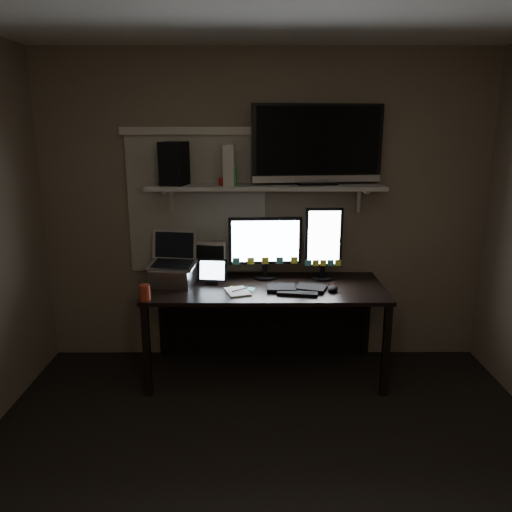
{
  "coord_description": "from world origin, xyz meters",
  "views": [
    {
      "loc": [
        -0.08,
        -2.2,
        1.91
      ],
      "look_at": [
        -0.07,
        1.25,
        1.01
      ],
      "focal_mm": 35.0,
      "sensor_mm": 36.0,
      "label": 1
    }
  ],
  "objects_px": {
    "keyboard": "(296,288)",
    "mouse": "(333,288)",
    "monitor_portrait": "(323,243)",
    "desk": "(265,302)",
    "game_console": "(229,165)",
    "tablet": "(212,271)",
    "tv": "(317,145)",
    "speaker": "(174,164)",
    "cup": "(145,293)",
    "laptop": "(172,260)",
    "monitor_landscape": "(265,247)"
  },
  "relations": [
    {
      "from": "keyboard",
      "to": "mouse",
      "type": "xyz_separation_m",
      "value": [
        0.27,
        -0.02,
        0.01
      ]
    },
    {
      "from": "monitor_portrait",
      "to": "desk",
      "type": "bearing_deg",
      "value": -174.16
    },
    {
      "from": "monitor_portrait",
      "to": "game_console",
      "type": "distance_m",
      "value": 0.96
    },
    {
      "from": "keyboard",
      "to": "game_console",
      "type": "distance_m",
      "value": 1.06
    },
    {
      "from": "desk",
      "to": "game_console",
      "type": "xyz_separation_m",
      "value": [
        -0.28,
        0.09,
        1.08
      ]
    },
    {
      "from": "mouse",
      "to": "tablet",
      "type": "xyz_separation_m",
      "value": [
        -0.91,
        0.17,
        0.08
      ]
    },
    {
      "from": "monitor_portrait",
      "to": "game_console",
      "type": "xyz_separation_m",
      "value": [
        -0.74,
        0.03,
        0.61
      ]
    },
    {
      "from": "desk",
      "to": "tv",
      "type": "height_order",
      "value": "tv"
    },
    {
      "from": "keyboard",
      "to": "speaker",
      "type": "bearing_deg",
      "value": 172.42
    },
    {
      "from": "mouse",
      "to": "monitor_portrait",
      "type": "bearing_deg",
      "value": 114.13
    },
    {
      "from": "monitor_portrait",
      "to": "tablet",
      "type": "bearing_deg",
      "value": -173.3
    },
    {
      "from": "game_console",
      "to": "speaker",
      "type": "height_order",
      "value": "speaker"
    },
    {
      "from": "monitor_portrait",
      "to": "tv",
      "type": "relative_size",
      "value": 0.59
    },
    {
      "from": "tablet",
      "to": "monitor_portrait",
      "type": "bearing_deg",
      "value": 15.16
    },
    {
      "from": "keyboard",
      "to": "cup",
      "type": "height_order",
      "value": "cup"
    },
    {
      "from": "mouse",
      "to": "laptop",
      "type": "xyz_separation_m",
      "value": [
        -1.21,
        0.15,
        0.18
      ]
    },
    {
      "from": "mouse",
      "to": "tablet",
      "type": "bearing_deg",
      "value": -174.54
    },
    {
      "from": "cup",
      "to": "game_console",
      "type": "xyz_separation_m",
      "value": [
        0.57,
        0.53,
        0.84
      ]
    },
    {
      "from": "keyboard",
      "to": "laptop",
      "type": "relative_size",
      "value": 1.13
    },
    {
      "from": "keyboard",
      "to": "laptop",
      "type": "height_order",
      "value": "laptop"
    },
    {
      "from": "monitor_landscape",
      "to": "tablet",
      "type": "distance_m",
      "value": 0.46
    },
    {
      "from": "keyboard",
      "to": "tablet",
      "type": "distance_m",
      "value": 0.66
    },
    {
      "from": "game_console",
      "to": "speaker",
      "type": "relative_size",
      "value": 0.94
    },
    {
      "from": "monitor_portrait",
      "to": "game_console",
      "type": "relative_size",
      "value": 1.93
    },
    {
      "from": "monitor_landscape",
      "to": "mouse",
      "type": "bearing_deg",
      "value": -36.39
    },
    {
      "from": "mouse",
      "to": "game_console",
      "type": "xyz_separation_m",
      "value": [
        -0.78,
        0.33,
        0.88
      ]
    },
    {
      "from": "desk",
      "to": "cup",
      "type": "bearing_deg",
      "value": -152.61
    },
    {
      "from": "desk",
      "to": "speaker",
      "type": "distance_m",
      "value": 1.29
    },
    {
      "from": "tablet",
      "to": "tv",
      "type": "bearing_deg",
      "value": 18.79
    },
    {
      "from": "tablet",
      "to": "tv",
      "type": "relative_size",
      "value": 0.23
    },
    {
      "from": "desk",
      "to": "monitor_landscape",
      "type": "relative_size",
      "value": 3.11
    },
    {
      "from": "speaker",
      "to": "cup",
      "type": "bearing_deg",
      "value": -96.16
    },
    {
      "from": "speaker",
      "to": "tablet",
      "type": "bearing_deg",
      "value": -13.47
    },
    {
      "from": "keyboard",
      "to": "monitor_landscape",
      "type": "bearing_deg",
      "value": 136.45
    },
    {
      "from": "speaker",
      "to": "mouse",
      "type": "bearing_deg",
      "value": -2.94
    },
    {
      "from": "monitor_portrait",
      "to": "tablet",
      "type": "relative_size",
      "value": 2.55
    },
    {
      "from": "desk",
      "to": "laptop",
      "type": "xyz_separation_m",
      "value": [
        -0.71,
        -0.08,
        0.38
      ]
    },
    {
      "from": "laptop",
      "to": "monitor_landscape",
      "type": "bearing_deg",
      "value": 22.56
    },
    {
      "from": "keyboard",
      "to": "game_console",
      "type": "bearing_deg",
      "value": 158.53
    },
    {
      "from": "keyboard",
      "to": "laptop",
      "type": "xyz_separation_m",
      "value": [
        -0.94,
        0.13,
        0.18
      ]
    },
    {
      "from": "mouse",
      "to": "speaker",
      "type": "bearing_deg",
      "value": -178.06
    },
    {
      "from": "mouse",
      "to": "cup",
      "type": "xyz_separation_m",
      "value": [
        -1.35,
        -0.2,
        0.04
      ]
    },
    {
      "from": "desk",
      "to": "keyboard",
      "type": "height_order",
      "value": "keyboard"
    },
    {
      "from": "tv",
      "to": "game_console",
      "type": "bearing_deg",
      "value": 174.05
    },
    {
      "from": "cup",
      "to": "game_console",
      "type": "relative_size",
      "value": 0.37
    },
    {
      "from": "tv",
      "to": "speaker",
      "type": "relative_size",
      "value": 3.09
    },
    {
      "from": "desk",
      "to": "monitor_landscape",
      "type": "distance_m",
      "value": 0.44
    },
    {
      "from": "cup",
      "to": "mouse",
      "type": "bearing_deg",
      "value": 8.56
    },
    {
      "from": "laptop",
      "to": "tablet",
      "type": "bearing_deg",
      "value": 12.83
    },
    {
      "from": "desk",
      "to": "monitor_landscape",
      "type": "xyz_separation_m",
      "value": [
        -0.0,
        0.09,
        0.43
      ]
    }
  ]
}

